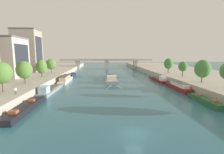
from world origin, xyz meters
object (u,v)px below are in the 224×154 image
at_px(tree_left_nearest, 1,73).
at_px(person_on_quay, 15,90).
at_px(moored_boat_left_end, 50,90).
at_px(moored_boat_right_midway, 179,86).
at_px(tree_right_end_of_row, 203,69).
at_px(moored_boat_left_second, 65,79).
at_px(tree_right_third, 183,67).
at_px(barge_midriver, 111,78).
at_px(tree_left_second, 41,67).
at_px(moored_boat_left_upstream, 72,75).
at_px(bridge_far, 107,63).
at_px(moored_boat_right_second, 205,101).
at_px(moored_boat_right_lone, 158,79).
at_px(tree_right_by_lamp, 169,64).
at_px(tree_left_end_of_row, 24,70).
at_px(tree_left_past_mid, 51,64).
at_px(moored_boat_left_midway, 25,108).

bearing_deg(tree_left_nearest, person_on_quay, -31.35).
height_order(moored_boat_left_end, person_on_quay, person_on_quay).
relative_size(moored_boat_right_midway, tree_right_end_of_row, 1.99).
distance_m(moored_boat_left_second, tree_right_third, 46.16).
bearing_deg(moored_boat_left_end, barge_midriver, 47.35).
xyz_separation_m(moored_boat_left_end, person_on_quay, (-3.59, -11.94, 2.65)).
xyz_separation_m(tree_left_second, person_on_quay, (3.75, -26.69, -2.98)).
xyz_separation_m(moored_boat_right_midway, tree_right_end_of_row, (6.74, -1.11, 5.59)).
relative_size(moored_boat_left_second, moored_boat_left_upstream, 1.41).
bearing_deg(person_on_quay, tree_right_third, 25.02).
height_order(tree_left_nearest, bridge_far, tree_left_nearest).
bearing_deg(moored_boat_right_second, tree_right_end_of_row, 59.95).
height_order(moored_boat_right_lone, tree_right_by_lamp, tree_right_by_lamp).
bearing_deg(moored_boat_right_midway, tree_right_end_of_row, -9.33).
xyz_separation_m(moored_boat_left_second, moored_boat_right_lone, (38.01, -1.82, -0.28)).
relative_size(tree_left_end_of_row, bridge_far, 0.10).
bearing_deg(tree_left_past_mid, tree_right_third, -16.46).
bearing_deg(person_on_quay, tree_right_end_of_row, 13.04).
distance_m(moored_boat_left_second, person_on_quay, 30.57).
bearing_deg(moored_boat_left_midway, person_on_quay, 134.13).
distance_m(moored_boat_right_midway, tree_right_by_lamp, 24.86).
height_order(barge_midriver, moored_boat_right_second, barge_midriver).
height_order(tree_left_past_mid, tree_right_end_of_row, tree_right_end_of_row).
bearing_deg(moored_boat_right_lone, moored_boat_right_midway, -87.48).
bearing_deg(tree_left_nearest, bridge_far, 71.38).
bearing_deg(tree_right_third, moored_boat_left_midway, -149.93).
distance_m(tree_left_end_of_row, person_on_quay, 14.66).
xyz_separation_m(tree_left_past_mid, bridge_far, (26.95, 44.13, -1.70)).
xyz_separation_m(tree_left_past_mid, tree_right_by_lamp, (53.25, -2.96, 0.19)).
distance_m(tree_left_second, tree_right_end_of_row, 55.50).
xyz_separation_m(moored_boat_right_midway, tree_left_nearest, (-46.91, -10.15, 5.89)).
bearing_deg(moored_boat_right_lone, tree_right_by_lamp, 46.20).
relative_size(tree_left_end_of_row, tree_left_second, 1.02).
relative_size(barge_midriver, moored_boat_right_midway, 1.71).
bearing_deg(tree_left_end_of_row, tree_right_third, 9.92).
distance_m(moored_boat_left_midway, moored_boat_right_second, 38.66).
height_order(moored_boat_left_upstream, bridge_far, bridge_far).
relative_size(moored_boat_left_end, person_on_quay, 9.88).
distance_m(moored_boat_right_second, tree_right_by_lamp, 38.70).
relative_size(moored_boat_right_lone, tree_left_past_mid, 2.25).
bearing_deg(bridge_far, barge_midriver, -90.28).
xyz_separation_m(moored_boat_left_midway, bridge_far, (19.67, 86.54, 4.36)).
distance_m(tree_left_nearest, person_on_quay, 5.89).
distance_m(tree_left_end_of_row, bridge_far, 74.44).
bearing_deg(moored_boat_left_midway, moored_boat_right_lone, 39.48).
height_order(moored_boat_left_second, tree_right_third, tree_right_third).
distance_m(tree_right_third, tree_right_by_lamp, 12.80).
bearing_deg(tree_left_second, tree_left_nearest, -90.64).
bearing_deg(moored_boat_left_second, tree_right_end_of_row, -22.36).
bearing_deg(moored_boat_left_midway, moored_boat_right_midway, 22.27).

